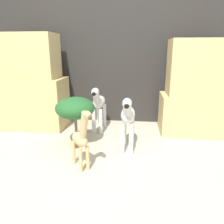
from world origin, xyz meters
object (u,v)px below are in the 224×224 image
(zebra_right, at_px, (128,117))
(giraffe_figurine, at_px, (81,139))
(zebra_left, at_px, (99,104))
(potted_palm_front, at_px, (75,109))

(zebra_right, height_order, giraffe_figurine, zebra_right)
(zebra_right, bearing_deg, giraffe_figurine, -132.29)
(zebra_right, distance_m, giraffe_figurine, 0.65)
(zebra_right, height_order, zebra_left, same)
(potted_palm_front, bearing_deg, giraffe_figurine, -69.42)
(zebra_left, height_order, giraffe_figurine, zebra_left)
(zebra_left, relative_size, potted_palm_front, 1.08)
(giraffe_figurine, bearing_deg, zebra_right, 47.71)
(zebra_left, distance_m, giraffe_figurine, 1.06)
(potted_palm_front, bearing_deg, zebra_right, -2.47)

